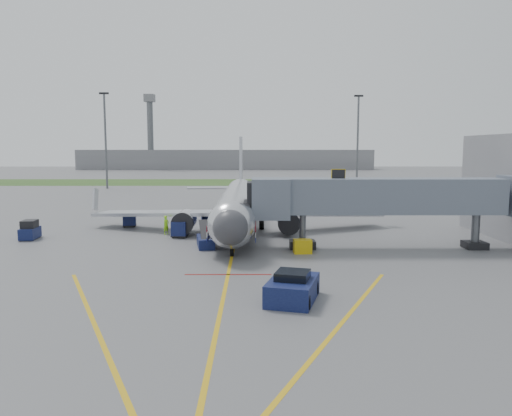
{
  "coord_description": "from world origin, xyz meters",
  "views": [
    {
      "loc": [
        1.81,
        -37.59,
        8.67
      ],
      "look_at": [
        1.97,
        7.89,
        3.2
      ],
      "focal_mm": 35.0,
      "sensor_mm": 36.0,
      "label": 1
    }
  ],
  "objects_px": {
    "pushback_tug": "(293,288)",
    "ramp_worker": "(166,225)",
    "baggage_tug": "(30,231)",
    "belt_loader": "(206,241)",
    "airliner": "(237,205)"
  },
  "relations": [
    {
      "from": "airliner",
      "to": "baggage_tug",
      "type": "distance_m",
      "value": 20.6
    },
    {
      "from": "airliner",
      "to": "ramp_worker",
      "type": "relative_size",
      "value": 18.7
    },
    {
      "from": "pushback_tug",
      "to": "baggage_tug",
      "type": "xyz_separation_m",
      "value": [
        -23.74,
        19.55,
        0.09
      ]
    },
    {
      "from": "belt_loader",
      "to": "airliner",
      "type": "bearing_deg",
      "value": 75.0
    },
    {
      "from": "belt_loader",
      "to": "ramp_worker",
      "type": "relative_size",
      "value": 2.3
    },
    {
      "from": "pushback_tug",
      "to": "belt_loader",
      "type": "distance_m",
      "value": 17.06
    },
    {
      "from": "baggage_tug",
      "to": "belt_loader",
      "type": "bearing_deg",
      "value": -12.38
    },
    {
      "from": "pushback_tug",
      "to": "ramp_worker",
      "type": "bearing_deg",
      "value": 116.66
    },
    {
      "from": "pushback_tug",
      "to": "belt_loader",
      "type": "relative_size",
      "value": 1.05
    },
    {
      "from": "pushback_tug",
      "to": "ramp_worker",
      "type": "distance_m",
      "value": 24.76
    },
    {
      "from": "airliner",
      "to": "belt_loader",
      "type": "height_order",
      "value": "airliner"
    },
    {
      "from": "airliner",
      "to": "ramp_worker",
      "type": "bearing_deg",
      "value": -157.04
    },
    {
      "from": "pushback_tug",
      "to": "belt_loader",
      "type": "height_order",
      "value": "belt_loader"
    },
    {
      "from": "airliner",
      "to": "pushback_tug",
      "type": "distance_m",
      "value": 25.53
    },
    {
      "from": "airliner",
      "to": "belt_loader",
      "type": "relative_size",
      "value": 8.12
    }
  ]
}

